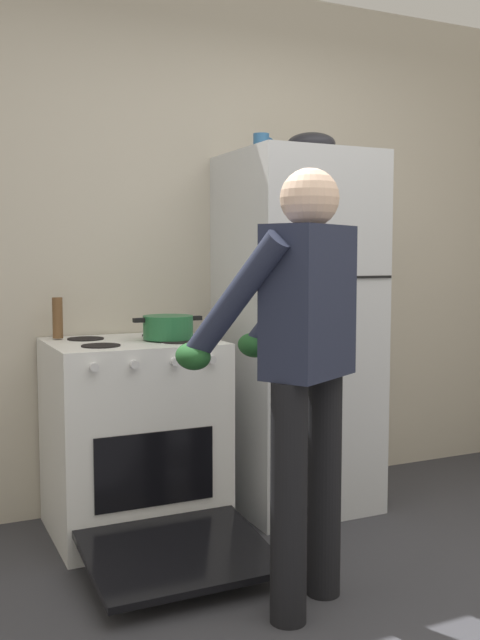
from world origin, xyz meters
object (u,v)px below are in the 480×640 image
coffee_mug (262,143)px  mixing_bowl (311,144)px  refrigerator (296,332)px  pepper_mill (58,318)px  stove_range (134,439)px  person_cook (300,350)px  red_pot (168,327)px

coffee_mug → mixing_bowl: (0.26, -0.05, 0.01)m
refrigerator → coffee_mug: size_ratio=16.11×
coffee_mug → pepper_mill: 1.32m
stove_range → mixing_bowl: bearing=1.1°
refrigerator → pepper_mill: refrigerator is taller
stove_range → coffee_mug: 1.58m
person_cook → red_pot: bearing=100.7°
person_cook → coffee_mug: coffee_mug is taller
stove_range → mixing_bowl: size_ratio=4.94×
red_pot → mixing_bowl: mixing_bowl is taller
refrigerator → red_pot: size_ratio=5.42×
pepper_mill → coffee_mug: bearing=-8.6°
refrigerator → mixing_bowl: 0.96m
person_cook → red_pot: person_cook is taller
coffee_mug → mixing_bowl: bearing=-11.0°
refrigerator → mixing_bowl: (0.08, 0.00, 0.96)m
stove_range → person_cook: size_ratio=0.76×
refrigerator → stove_range: 0.99m
pepper_mill → mixing_bowl: (1.25, -0.20, 0.86)m
stove_range → coffee_mug: size_ratio=10.83×
red_pot → coffee_mug: size_ratio=2.97×
refrigerator → person_cook: size_ratio=1.13×
red_pot → pepper_mill: size_ratio=1.73×
mixing_bowl → refrigerator: bearing=-179.8°
refrigerator → mixing_bowl: size_ratio=7.35×
red_pot → coffee_mug: (0.54, 0.10, 0.89)m
coffee_mug → person_cook: bearing=-109.4°
stove_range → coffee_mug: coffee_mug is taller
refrigerator → pepper_mill: size_ratio=9.40×
pepper_mill → person_cook: bearing=-61.7°
stove_range → person_cook: person_cook is taller
person_cook → pepper_mill: size_ratio=8.33×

